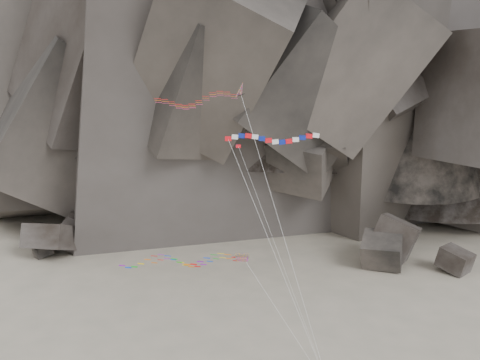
# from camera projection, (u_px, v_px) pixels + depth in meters

# --- Properties ---
(ground) EXTENTS (260.00, 260.00, 0.00)m
(ground) POSITION_uv_depth(u_px,v_px,m) (254.00, 357.00, 60.74)
(ground) COLOR #9F9380
(ground) RESTS_ON ground
(headland) EXTENTS (110.00, 70.00, 84.00)m
(headland) POSITION_uv_depth(u_px,v_px,m) (269.00, 24.00, 120.42)
(headland) COLOR #4C453E
(headland) RESTS_ON ground
(boulder_field) EXTENTS (75.59, 17.90, 8.86)m
(boulder_field) POSITION_uv_depth(u_px,v_px,m) (211.00, 243.00, 92.85)
(boulder_field) COLOR #47423F
(boulder_field) RESTS_ON ground
(delta_kite) EXTENTS (19.38, 12.40, 29.43)m
(delta_kite) POSITION_uv_depth(u_px,v_px,m) (193.00, 100.00, 58.00)
(delta_kite) COLOR red
(delta_kite) RESTS_ON ground
(banner_kite) EXTENTS (11.38, 13.07, 23.72)m
(banner_kite) POSITION_uv_depth(u_px,v_px,m) (272.00, 139.00, 59.51)
(banner_kite) COLOR red
(banner_kite) RESTS_ON ground
(parafoil_kite) EXTENTS (23.57, 8.01, 11.68)m
(parafoil_kite) POSITION_uv_depth(u_px,v_px,m) (175.00, 260.00, 58.39)
(parafoil_kite) COLOR gold
(parafoil_kite) RESTS_ON ground
(pennant_kite) EXTENTS (9.93, 9.41, 22.78)m
(pennant_kite) POSITION_uv_depth(u_px,v_px,m) (260.00, 204.00, 55.81)
(pennant_kite) COLOR red
(pennant_kite) RESTS_ON ground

